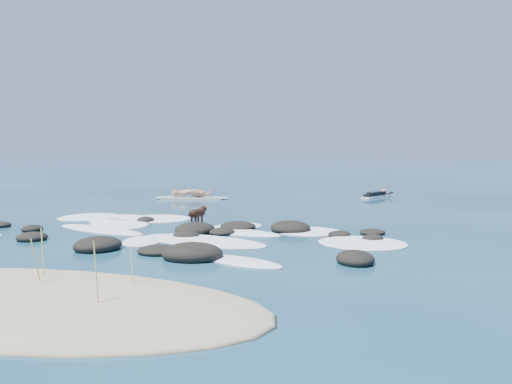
% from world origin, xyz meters
% --- Properties ---
extents(ground, '(160.00, 160.00, 0.00)m').
position_xyz_m(ground, '(0.00, 0.00, 0.00)').
color(ground, '#0A2642').
rests_on(ground, ground).
extents(sand_dune, '(9.00, 4.40, 0.60)m').
position_xyz_m(sand_dune, '(0.00, -8.20, 0.00)').
color(sand_dune, '#9E8966').
rests_on(sand_dune, ground).
extents(dune_grass, '(4.01, 2.10, 1.10)m').
position_xyz_m(dune_grass, '(-0.42, -7.92, 0.60)').
color(dune_grass, tan).
rests_on(dune_grass, ground).
extents(reef_rocks, '(12.74, 7.21, 0.52)m').
position_xyz_m(reef_rocks, '(0.29, -1.69, 0.09)').
color(reef_rocks, black).
rests_on(reef_rocks, ground).
extents(breaking_foam, '(14.07, 8.41, 0.12)m').
position_xyz_m(breaking_foam, '(-0.83, 0.06, 0.01)').
color(breaking_foam, white).
rests_on(breaking_foam, ground).
extents(standing_surfer_rig, '(3.53, 1.24, 2.02)m').
position_xyz_m(standing_surfer_rig, '(-4.17, 9.20, 0.80)').
color(standing_surfer_rig, beige).
rests_on(standing_surfer_rig, ground).
extents(paddling_surfer_rig, '(1.48, 2.11, 0.39)m').
position_xyz_m(paddling_surfer_rig, '(4.33, 12.59, 0.13)').
color(paddling_surfer_rig, white).
rests_on(paddling_surfer_rig, ground).
extents(dog, '(0.40, 1.09, 0.70)m').
position_xyz_m(dog, '(-0.42, 0.79, 0.46)').
color(dog, black).
rests_on(dog, ground).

